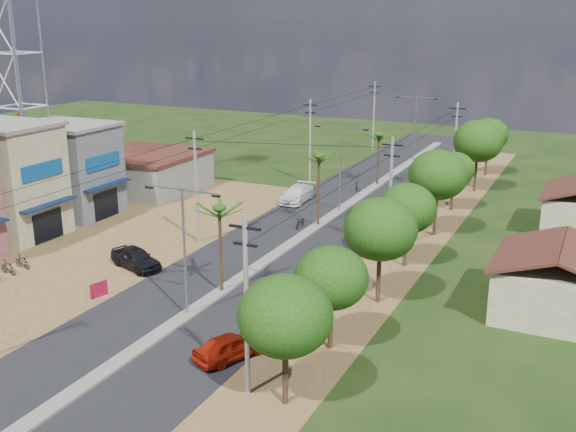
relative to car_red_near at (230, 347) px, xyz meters
The scene contains 37 objects.
ground 6.08m from the car_red_near, 145.85° to the left, with size 160.00×160.00×0.00m, color black.
road 19.07m from the car_red_near, 105.21° to the left, with size 12.00×110.00×0.04m, color black.
median 21.98m from the car_red_near, 103.16° to the left, with size 1.00×90.00×0.18m, color #605E56.
dirt_lot_west 23.03m from the car_red_near, 150.33° to the left, with size 18.00×46.00×0.04m, color #57351E.
dirt_shoulder_east 18.73m from the car_red_near, 79.23° to the left, with size 5.00×90.00×0.03m, color #57351E.
shophouse_cream 29.18m from the car_red_near, 158.94° to the left, with size 9.00×6.40×9.30m.
shophouse_grey 32.29m from the car_red_near, 147.19° to the left, with size 9.00×6.40×8.30m.
low_shed 37.79m from the car_red_near, 133.51° to the left, with size 10.40×10.40×3.95m.
house_east_near 20.18m from the car_red_near, 41.76° to the left, with size 7.60×7.50×4.60m.
tree_east_a 6.43m from the car_red_near, 30.09° to the right, with size 4.40×4.40×6.37m.
tree_east_b 6.45m from the car_red_near, 38.27° to the left, with size 4.00×4.00×5.83m.
tree_east_c 12.14m from the car_red_near, 65.66° to the left, with size 4.60×4.60×6.83m.
tree_east_d 18.30m from the car_red_near, 75.80° to the left, with size 4.20×4.20×6.13m.
tree_east_e 26.18m from the car_red_near, 79.73° to the left, with size 4.80×4.80×7.14m.
tree_east_f 33.81m from the car_red_near, 82.83° to the left, with size 3.80×3.80×5.52m.
tree_east_g 41.92m from the car_red_near, 83.39° to the left, with size 5.00×5.00×7.38m.
tree_east_h 49.75m from the car_red_near, 84.79° to the left, with size 4.40×4.40×6.52m.
palm_median_near 10.15m from the car_red_near, 124.07° to the left, with size 2.00×2.00×6.15m.
palm_median_mid 24.48m from the car_red_near, 102.07° to the left, with size 2.00×2.00×6.55m.
palm_median_far 39.97m from the car_red_near, 97.23° to the left, with size 2.00×2.00×5.85m.
streetlight_near 7.29m from the car_red_near, 145.85° to the left, with size 5.10×0.18×8.00m.
streetlight_mid 29.12m from the car_red_near, 99.99° to the left, with size 5.10×0.18×8.00m.
streetlight_far 53.78m from the car_red_near, 95.35° to the left, with size 5.10×0.18×8.00m.
utility_pole_w_b 19.93m from the car_red_near, 127.94° to the left, with size 1.60×0.24×9.00m.
utility_pole_w_c 39.48m from the car_red_near, 107.79° to the left, with size 1.60×0.24×9.00m.
utility_pole_w_d 59.75m from the car_red_near, 101.61° to the left, with size 1.60×0.24×9.00m.
utility_pole_e_a 5.43m from the car_red_near, 46.21° to the right, with size 1.60×0.24×9.00m.
utility_pole_e_b 19.97m from the car_red_near, 82.65° to the left, with size 1.60×0.24×9.00m.
utility_pole_e_c 41.67m from the car_red_near, 86.54° to the left, with size 1.60×0.24×9.00m.
car_red_near is the anchor object (origin of this frame).
car_silver_mid 21.77m from the car_red_near, 90.00° to the left, with size 1.46×4.20×1.38m, color #95989C.
car_white_far 31.48m from the car_red_near, 108.52° to the left, with size 2.12×5.23×1.52m, color silver.
car_parked_dark 15.41m from the car_red_near, 146.40° to the left, with size 1.81×4.51×1.54m, color black.
moto_rider_east 1.13m from the car_red_near, 79.45° to the left, with size 0.55×1.57×0.82m, color black.
moto_rider_west_a 23.19m from the car_red_near, 105.50° to the left, with size 0.66×1.89×0.99m, color black.
moto_rider_west_b 36.80m from the car_red_near, 99.70° to the left, with size 0.46×1.65×0.99m, color black.
roadside_sign 12.21m from the car_red_near, 164.17° to the left, with size 0.42×1.23×1.05m.
Camera 1 is at (21.64, -30.94, 17.51)m, focal length 42.00 mm.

